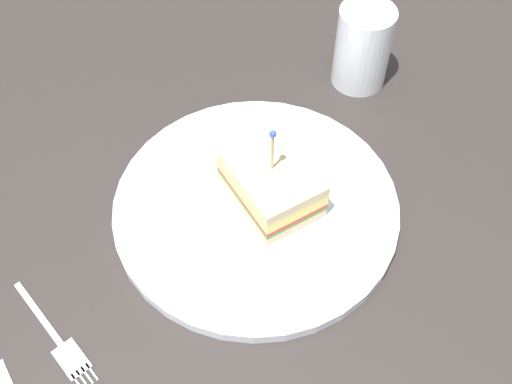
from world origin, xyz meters
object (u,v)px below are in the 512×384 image
Objects in this scene: sandwich_half_center at (271,183)px; fork at (61,344)px; drink_glass at (362,50)px; plate at (256,207)px.

fork is (19.57, -15.73, -3.57)cm from sandwich_half_center.
sandwich_half_center is 25.36cm from fork.
sandwich_half_center is at bearing -17.90° from drink_glass.
plate is 24.10cm from drink_glass.
sandwich_half_center is at bearing 141.20° from fork.
fork is at bearing -28.99° from drink_glass.
drink_glass reaches higher than plate.
plate is at bearing 142.03° from fork.
sandwich_half_center is (-1.15, 1.35, 3.08)cm from plate.
sandwich_half_center reaches higher than plate.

